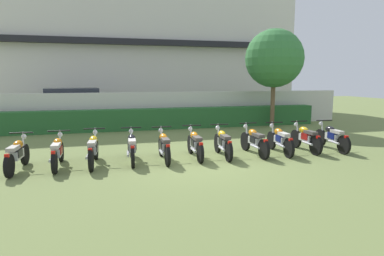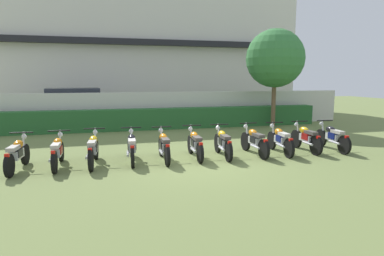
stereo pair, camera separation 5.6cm
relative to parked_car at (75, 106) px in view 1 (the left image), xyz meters
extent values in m
plane|color=olive|center=(4.04, -9.94, -0.94)|extent=(60.00, 60.00, 0.00)
cube|color=silver|center=(4.04, 5.55, 3.26)|extent=(21.13, 6.00, 8.39)
cube|color=black|center=(4.04, 2.30, 3.68)|extent=(17.75, 0.50, 0.36)
cube|color=silver|center=(4.04, -2.54, -0.07)|extent=(20.08, 0.30, 1.73)
cube|color=#28602D|center=(4.04, -3.24, -0.45)|extent=(16.06, 0.70, 0.98)
cube|color=#9EA3A8|center=(0.05, 0.00, -0.20)|extent=(4.66, 2.28, 1.00)
cube|color=#2D333D|center=(-0.15, -0.01, 0.63)|extent=(2.85, 1.96, 0.65)
cylinder|color=black|center=(1.53, 1.08, -0.60)|extent=(0.70, 0.29, 0.68)
cylinder|color=black|center=(1.71, -0.76, -0.60)|extent=(0.70, 0.29, 0.68)
cylinder|color=black|center=(-1.61, 0.77, -0.60)|extent=(0.70, 0.29, 0.68)
cylinder|color=black|center=(-1.43, -1.07, -0.60)|extent=(0.70, 0.29, 0.68)
cylinder|color=brown|center=(9.54, -4.03, 0.25)|extent=(0.21, 0.21, 2.37)
sphere|color=#387A3D|center=(9.54, -4.03, 2.42)|extent=(2.82, 2.82, 2.82)
cylinder|color=black|center=(-0.73, -8.87, -0.64)|extent=(0.13, 0.59, 0.58)
cylinder|color=black|center=(-0.83, -10.15, -0.64)|extent=(0.13, 0.59, 0.58)
cube|color=silver|center=(-0.78, -9.56, -0.49)|extent=(0.24, 0.61, 0.22)
ellipsoid|color=orange|center=(-0.77, -9.39, -0.26)|extent=(0.25, 0.45, 0.22)
cube|color=#B2ADA3|center=(-0.80, -9.79, -0.28)|extent=(0.24, 0.53, 0.10)
cube|color=red|center=(-0.83, -10.25, -0.36)|extent=(0.11, 0.09, 0.08)
cylinder|color=silver|center=(-0.74, -8.96, -0.32)|extent=(0.07, 0.23, 0.65)
cylinder|color=black|center=(-0.75, -9.05, 0.00)|extent=(0.60, 0.08, 0.04)
sphere|color=silver|center=(-0.73, -8.85, -0.14)|extent=(0.14, 0.14, 0.14)
cylinder|color=silver|center=(-0.92, -9.80, -0.62)|extent=(0.11, 0.55, 0.07)
cube|color=black|center=(-0.79, -9.61, -0.44)|extent=(0.27, 0.38, 0.20)
cylinder|color=black|center=(0.20, -8.75, -0.65)|extent=(0.10, 0.58, 0.58)
cylinder|color=black|center=(0.18, -10.06, -0.65)|extent=(0.10, 0.58, 0.58)
cube|color=silver|center=(0.19, -9.45, -0.50)|extent=(0.21, 0.60, 0.22)
ellipsoid|color=orange|center=(0.19, -9.28, -0.27)|extent=(0.23, 0.44, 0.22)
cube|color=beige|center=(0.19, -9.68, -0.29)|extent=(0.21, 0.52, 0.10)
cube|color=red|center=(0.18, -10.16, -0.37)|extent=(0.10, 0.08, 0.08)
cylinder|color=silver|center=(0.20, -8.84, -0.33)|extent=(0.05, 0.23, 0.65)
cylinder|color=black|center=(0.20, -8.93, -0.01)|extent=(0.60, 0.04, 0.04)
sphere|color=silver|center=(0.20, -8.73, -0.15)|extent=(0.14, 0.14, 0.14)
cylinder|color=silver|center=(0.07, -9.70, -0.63)|extent=(0.08, 0.55, 0.07)
cube|color=#A51414|center=(0.19, -9.50, -0.45)|extent=(0.24, 0.36, 0.20)
cylinder|color=black|center=(1.17, -8.76, -0.62)|extent=(0.14, 0.63, 0.63)
cylinder|color=black|center=(1.07, -10.09, -0.62)|extent=(0.14, 0.63, 0.63)
cube|color=silver|center=(1.12, -9.47, -0.47)|extent=(0.24, 0.61, 0.22)
ellipsoid|color=yellow|center=(1.13, -9.30, -0.24)|extent=(0.25, 0.46, 0.22)
cube|color=#B2ADA3|center=(1.10, -9.70, -0.26)|extent=(0.24, 0.53, 0.10)
cube|color=red|center=(1.07, -10.19, -0.34)|extent=(0.11, 0.09, 0.08)
cylinder|color=silver|center=(1.17, -8.85, -0.30)|extent=(0.07, 0.23, 0.65)
cylinder|color=black|center=(1.16, -8.94, 0.02)|extent=(0.60, 0.08, 0.04)
sphere|color=silver|center=(1.18, -8.74, -0.12)|extent=(0.14, 0.14, 0.14)
cylinder|color=silver|center=(0.98, -9.71, -0.60)|extent=(0.11, 0.55, 0.07)
cube|color=black|center=(1.12, -9.52, -0.42)|extent=(0.27, 0.38, 0.20)
cylinder|color=black|center=(2.22, -8.73, -0.64)|extent=(0.12, 0.60, 0.60)
cylinder|color=black|center=(2.15, -9.98, -0.64)|extent=(0.12, 0.60, 0.60)
cube|color=silver|center=(2.18, -9.41, -0.49)|extent=(0.23, 0.61, 0.22)
ellipsoid|color=black|center=(2.19, -9.24, -0.26)|extent=(0.25, 0.45, 0.22)
cube|color=beige|center=(2.17, -9.63, -0.28)|extent=(0.23, 0.53, 0.10)
cube|color=red|center=(2.15, -10.08, -0.36)|extent=(0.10, 0.09, 0.08)
cylinder|color=silver|center=(2.22, -8.82, -0.32)|extent=(0.06, 0.23, 0.65)
cylinder|color=black|center=(2.21, -8.91, 0.00)|extent=(0.60, 0.07, 0.04)
sphere|color=silver|center=(2.23, -8.71, -0.14)|extent=(0.14, 0.14, 0.14)
cylinder|color=silver|center=(2.05, -9.65, -0.62)|extent=(0.10, 0.55, 0.07)
cube|color=black|center=(2.18, -9.46, -0.44)|extent=(0.26, 0.37, 0.20)
cylinder|color=black|center=(3.13, -8.80, -0.64)|extent=(0.11, 0.60, 0.60)
cylinder|color=black|center=(3.09, -10.05, -0.64)|extent=(0.11, 0.60, 0.60)
cube|color=silver|center=(3.11, -9.48, -0.49)|extent=(0.22, 0.61, 0.22)
ellipsoid|color=orange|center=(3.11, -9.31, -0.26)|extent=(0.23, 0.45, 0.22)
cube|color=#4C4742|center=(3.10, -9.71, -0.28)|extent=(0.21, 0.53, 0.10)
cube|color=red|center=(3.09, -10.15, -0.36)|extent=(0.10, 0.08, 0.08)
cylinder|color=silver|center=(3.13, -8.89, -0.32)|extent=(0.06, 0.23, 0.65)
cylinder|color=black|center=(3.12, -8.98, 0.00)|extent=(0.60, 0.05, 0.04)
sphere|color=silver|center=(3.13, -8.78, -0.14)|extent=(0.14, 0.14, 0.14)
cylinder|color=silver|center=(2.98, -9.73, -0.62)|extent=(0.09, 0.55, 0.07)
cube|color=black|center=(3.11, -9.53, -0.44)|extent=(0.25, 0.37, 0.20)
cylinder|color=black|center=(4.11, -8.69, -0.64)|extent=(0.11, 0.59, 0.58)
cylinder|color=black|center=(4.05, -9.98, -0.64)|extent=(0.11, 0.59, 0.58)
cube|color=silver|center=(4.08, -9.39, -0.49)|extent=(0.23, 0.61, 0.22)
ellipsoid|color=orange|center=(4.09, -9.22, -0.26)|extent=(0.24, 0.45, 0.22)
cube|color=#4C4742|center=(4.07, -9.62, -0.28)|extent=(0.22, 0.53, 0.10)
cube|color=red|center=(4.05, -10.08, -0.36)|extent=(0.10, 0.08, 0.08)
cylinder|color=silver|center=(4.10, -8.78, -0.32)|extent=(0.06, 0.23, 0.65)
cylinder|color=black|center=(4.10, -8.87, 0.00)|extent=(0.60, 0.06, 0.04)
sphere|color=silver|center=(4.11, -8.67, -0.14)|extent=(0.14, 0.14, 0.14)
cylinder|color=silver|center=(3.95, -9.63, -0.62)|extent=(0.09, 0.55, 0.07)
cube|color=black|center=(4.08, -9.44, -0.44)|extent=(0.25, 0.37, 0.20)
cylinder|color=black|center=(5.00, -8.79, -0.63)|extent=(0.14, 0.62, 0.61)
cylinder|color=black|center=(4.89, -10.04, -0.63)|extent=(0.14, 0.62, 0.61)
cube|color=silver|center=(4.94, -9.46, -0.48)|extent=(0.25, 0.61, 0.22)
ellipsoid|color=yellow|center=(4.96, -9.29, -0.25)|extent=(0.26, 0.46, 0.22)
cube|color=#4C4742|center=(4.92, -9.69, -0.27)|extent=(0.24, 0.53, 0.10)
cube|color=red|center=(4.89, -10.14, -0.35)|extent=(0.11, 0.09, 0.08)
cylinder|color=silver|center=(4.99, -8.88, -0.31)|extent=(0.07, 0.23, 0.65)
cylinder|color=black|center=(4.98, -8.97, 0.01)|extent=(0.60, 0.08, 0.04)
sphere|color=silver|center=(5.00, -8.77, -0.13)|extent=(0.14, 0.14, 0.14)
cylinder|color=silver|center=(4.80, -9.70, -0.61)|extent=(0.11, 0.55, 0.07)
cube|color=black|center=(4.94, -9.51, -0.43)|extent=(0.27, 0.38, 0.20)
cylinder|color=black|center=(6.00, -8.74, -0.63)|extent=(0.09, 0.62, 0.62)
cylinder|color=black|center=(6.00, -10.07, -0.63)|extent=(0.09, 0.62, 0.62)
cube|color=silver|center=(6.00, -9.46, -0.48)|extent=(0.20, 0.60, 0.22)
ellipsoid|color=orange|center=(6.00, -9.29, -0.25)|extent=(0.22, 0.44, 0.22)
cube|color=#4C4742|center=(6.00, -9.69, -0.27)|extent=(0.20, 0.52, 0.10)
cube|color=red|center=(6.00, -10.17, -0.35)|extent=(0.10, 0.08, 0.08)
cylinder|color=silver|center=(6.00, -8.83, -0.31)|extent=(0.05, 0.23, 0.65)
cylinder|color=black|center=(6.00, -8.92, 0.01)|extent=(0.60, 0.04, 0.04)
sphere|color=silver|center=(6.00, -8.72, -0.13)|extent=(0.14, 0.14, 0.14)
cylinder|color=silver|center=(5.88, -9.71, -0.61)|extent=(0.07, 0.55, 0.07)
cube|color=black|center=(6.00, -9.51, -0.43)|extent=(0.24, 0.36, 0.20)
cylinder|color=black|center=(6.95, -8.78, -0.63)|extent=(0.15, 0.61, 0.61)
cylinder|color=black|center=(6.82, -10.09, -0.63)|extent=(0.15, 0.61, 0.61)
cube|color=silver|center=(6.88, -9.48, -0.48)|extent=(0.25, 0.62, 0.22)
ellipsoid|color=orange|center=(6.90, -9.31, -0.25)|extent=(0.26, 0.46, 0.22)
cube|color=beige|center=(6.86, -9.71, -0.27)|extent=(0.25, 0.54, 0.10)
cube|color=red|center=(6.82, -10.19, -0.35)|extent=(0.11, 0.09, 0.08)
cylinder|color=silver|center=(6.94, -8.87, -0.31)|extent=(0.07, 0.23, 0.65)
cylinder|color=black|center=(6.93, -8.96, 0.01)|extent=(0.60, 0.09, 0.04)
sphere|color=silver|center=(6.95, -8.76, -0.13)|extent=(0.14, 0.14, 0.14)
cylinder|color=silver|center=(6.74, -9.72, -0.61)|extent=(0.12, 0.55, 0.07)
cube|color=navy|center=(6.88, -9.53, -0.43)|extent=(0.27, 0.38, 0.20)
cylinder|color=black|center=(7.88, -8.78, -0.62)|extent=(0.11, 0.63, 0.63)
cylinder|color=black|center=(7.84, -9.98, -0.62)|extent=(0.11, 0.63, 0.63)
cube|color=silver|center=(7.86, -9.43, -0.47)|extent=(0.22, 0.61, 0.22)
ellipsoid|color=yellow|center=(7.86, -9.26, -0.24)|extent=(0.23, 0.45, 0.22)
cube|color=#4C4742|center=(7.85, -9.66, -0.26)|extent=(0.22, 0.53, 0.10)
cube|color=red|center=(7.83, -10.08, -0.34)|extent=(0.10, 0.08, 0.08)
cylinder|color=silver|center=(7.88, -8.87, -0.30)|extent=(0.06, 0.23, 0.65)
cylinder|color=black|center=(7.87, -8.96, 0.02)|extent=(0.60, 0.06, 0.04)
sphere|color=silver|center=(7.88, -8.76, -0.12)|extent=(0.14, 0.14, 0.14)
cylinder|color=silver|center=(7.73, -9.68, -0.60)|extent=(0.09, 0.55, 0.07)
cube|color=#A51414|center=(7.85, -9.48, -0.42)|extent=(0.25, 0.37, 0.20)
cylinder|color=black|center=(8.88, -8.78, -0.63)|extent=(0.14, 0.62, 0.61)
cylinder|color=black|center=(8.78, -10.10, -0.63)|extent=(0.14, 0.62, 0.61)
cube|color=silver|center=(8.82, -9.49, -0.48)|extent=(0.24, 0.61, 0.22)
ellipsoid|color=black|center=(8.84, -9.32, -0.25)|extent=(0.25, 0.46, 0.22)
cube|color=#B2ADA3|center=(8.81, -9.72, -0.27)|extent=(0.24, 0.53, 0.10)
cube|color=red|center=(8.77, -10.20, -0.35)|extent=(0.11, 0.09, 0.08)
cylinder|color=silver|center=(8.87, -8.87, -0.31)|extent=(0.07, 0.23, 0.65)
cylinder|color=black|center=(8.86, -8.96, 0.01)|extent=(0.60, 0.08, 0.04)
sphere|color=silver|center=(8.88, -8.76, -0.13)|extent=(0.14, 0.14, 0.14)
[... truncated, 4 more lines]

